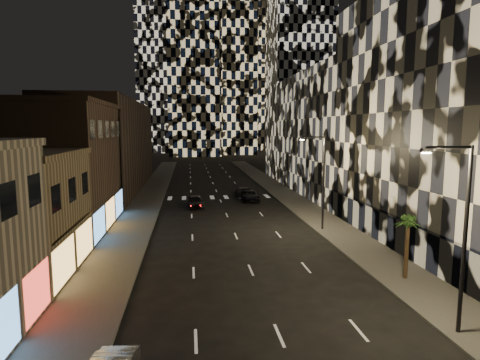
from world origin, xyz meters
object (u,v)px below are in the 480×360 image
object	(u,v)px
car_dark_midlane	(195,202)
car_dark_oncoming	(243,192)
car_dark_rightlane	(250,196)
streetlight_far	(321,176)
streetlight_near	(461,227)
palm_tree	(408,226)

from	to	relation	value
car_dark_midlane	car_dark_oncoming	distance (m)	10.06
car_dark_rightlane	streetlight_far	bearing A→B (deg)	-73.59
streetlight_near	streetlight_far	xyz separation A→B (m)	(0.00, 20.00, 0.00)
streetlight_near	palm_tree	world-z (taller)	streetlight_near
car_dark_oncoming	car_dark_rightlane	size ratio (longest dim) A/B	0.99
car_dark_oncoming	streetlight_near	bearing A→B (deg)	97.76
car_dark_midlane	palm_tree	xyz separation A→B (m)	(13.29, -25.89, 2.85)
streetlight_near	car_dark_rightlane	size ratio (longest dim) A/B	1.83
streetlight_near	car_dark_rightlane	world-z (taller)	streetlight_near
car_dark_midlane	streetlight_near	bearing A→B (deg)	-73.63
car_dark_midlane	palm_tree	world-z (taller)	palm_tree
car_dark_oncoming	palm_tree	size ratio (longest dim) A/B	1.17
palm_tree	car_dark_oncoming	bearing A→B (deg)	100.76
streetlight_near	palm_tree	bearing A→B (deg)	78.26
streetlight_near	car_dark_rightlane	xyz separation A→B (m)	(-4.35, 36.67, -4.67)
palm_tree	car_dark_rightlane	bearing A→B (deg)	101.03
streetlight_far	palm_tree	size ratio (longest dim) A/B	2.14
streetlight_near	car_dark_midlane	xyz separation A→B (m)	(-11.85, 32.82, -4.59)
car_dark_midlane	palm_tree	size ratio (longest dim) A/B	1.07
streetlight_far	car_dark_midlane	size ratio (longest dim) A/B	2.01
streetlight_near	car_dark_oncoming	xyz separation A→B (m)	(-4.85, 40.04, -4.64)
streetlight_near	car_dark_midlane	distance (m)	35.19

